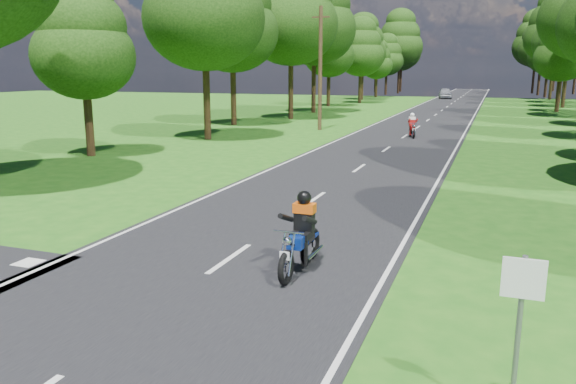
% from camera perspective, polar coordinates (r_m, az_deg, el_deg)
% --- Properties ---
extents(ground, '(160.00, 160.00, 0.00)m').
position_cam_1_polar(ground, '(10.43, -10.86, -10.09)').
color(ground, '#1F5C15').
rests_on(ground, ground).
extents(main_road, '(7.00, 140.00, 0.02)m').
position_cam_1_polar(main_road, '(58.57, 15.37, 7.99)').
color(main_road, black).
rests_on(main_road, ground).
extents(road_markings, '(7.40, 140.00, 0.01)m').
position_cam_1_polar(road_markings, '(56.72, 15.06, 7.90)').
color(road_markings, silver).
rests_on(road_markings, main_road).
extents(treeline, '(40.00, 115.35, 14.78)m').
position_cam_1_polar(treeline, '(68.51, 17.80, 15.32)').
color(treeline, black).
rests_on(treeline, ground).
extents(telegraph_pole, '(1.20, 0.26, 8.00)m').
position_cam_1_polar(telegraph_pole, '(37.88, 3.30, 12.46)').
color(telegraph_pole, '#382616').
rests_on(telegraph_pole, ground).
extents(road_sign, '(0.45, 0.07, 2.00)m').
position_cam_1_polar(road_sign, '(6.73, 22.52, -11.33)').
color(road_sign, slate).
rests_on(road_sign, ground).
extents(rider_near_blue, '(0.65, 1.92, 1.59)m').
position_cam_1_polar(rider_near_blue, '(11.06, 1.27, -4.09)').
color(rider_near_blue, navy).
rests_on(rider_near_blue, main_road).
extents(rider_far_red, '(1.03, 1.83, 1.44)m').
position_cam_1_polar(rider_far_red, '(34.37, 12.52, 6.65)').
color(rider_far_red, '#9B0C0B').
rests_on(rider_far_red, main_road).
extents(distant_car, '(2.32, 4.59, 1.50)m').
position_cam_1_polar(distant_car, '(83.72, 15.68, 9.65)').
color(distant_car, '#ACAEB3').
rests_on(distant_car, main_road).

